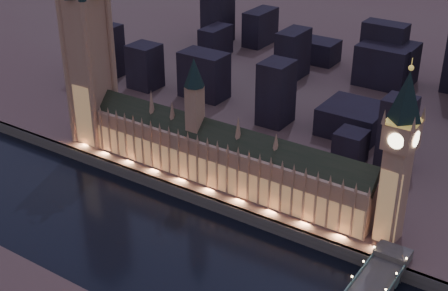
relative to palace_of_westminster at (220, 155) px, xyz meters
The scene contains 7 objects.
ground_plane 67.18m from the palace_of_westminster, 87.79° to the right, with size 2000.00×2000.00×0.00m, color black.
north_bank 458.81m from the palace_of_westminster, 89.70° to the left, with size 2000.00×960.00×8.00m, color #533438.
embankment_wall 30.60m from the palace_of_westminster, 83.45° to the right, with size 2000.00×2.50×8.00m, color #444340.
palace_of_westminster is the anchor object (origin of this frame).
victoria_tower 117.86m from the palace_of_westminster, behind, with size 31.68×31.68×133.39m.
elizabeth_tower 117.08m from the palace_of_westminster, ahead, with size 18.00×18.00×103.21m.
city_backdrop 188.78m from the palace_of_westminster, 77.88° to the left, with size 494.64×215.63×77.43m.
Camera 1 is at (190.40, -221.55, 209.14)m, focal length 50.00 mm.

